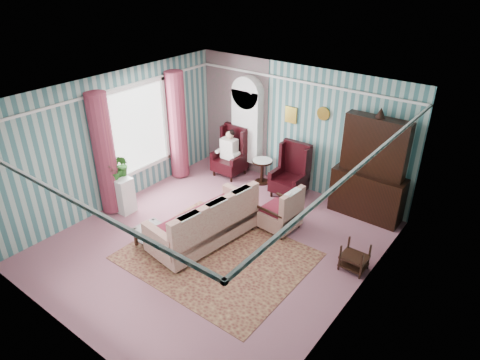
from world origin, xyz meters
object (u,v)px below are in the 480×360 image
Objects in this scene: wingback_left at (229,152)px; seated_woman at (229,153)px; dresser_hutch at (371,166)px; nest_table at (355,257)px; floral_armchair at (279,209)px; round_side_table at (262,172)px; coffee_table at (157,241)px; bookcase at (247,131)px; plant_stand at (121,194)px; wingback_right at (289,171)px; sofa at (203,217)px.

wingback_left reaches higher than seated_woman.
wingback_left is 0.04m from seated_woman.
seated_woman is at bearing -175.59° from dresser_hutch.
floral_armchair is at bearing 170.68° from nest_table.
coffee_table is (-0.03, -3.42, -0.10)m from round_side_table.
seated_woman is 1.31× the size of floral_armchair.
seated_woman is 3.40m from coffee_table.
bookcase is 2.71m from floral_armchair.
plant_stand reaches higher than coffee_table.
wingback_left and wingback_right have the same top height.
dresser_hutch is at bearing -29.56° from sofa.
wingback_left is at bearing 180.00° from wingback_right.
nest_table is 0.60× the size of coffee_table.
plant_stand is at bearing -108.49° from bookcase.
nest_table is 5.02m from plant_stand.
dresser_hutch reaches higher than sofa.
bookcase reaches higher than nest_table.
wingback_left is at bearing -175.59° from dresser_hutch.
seated_woman is at bearing 159.15° from nest_table.
coffee_table is (-1.43, -2.01, -0.26)m from floral_armchair.
dresser_hutch is 2.08m from floral_armchair.
round_side_table is 3.60m from nest_table.
nest_table is 0.60× the size of floral_armchair.
wingback_left reaches higher than plant_stand.
round_side_table is 1.99m from floral_armchair.
bookcase is at bearing 57.34° from wingback_left.
sofa is (0.48, -2.69, 0.25)m from round_side_table.
seated_woman is at bearing 180.00° from wingback_right.
wingback_right is at bearing -171.23° from dresser_hutch.
plant_stand is at bearing -166.16° from nest_table.
nest_table is (4.07, -1.55, -0.32)m from seated_woman.
wingback_right is 1.06× the size of seated_woman.
wingback_right is at bearing -10.01° from round_side_table.
wingback_right reaches higher than coffee_table.
floral_armchair reaches higher than coffee_table.
dresser_hutch is 2.75m from round_side_table.
dresser_hutch is 4.37× the size of nest_table.
wingback_right reaches higher than plant_stand.
plant_stand is at bearing -120.38° from round_side_table.
seated_woman reaches higher than plant_stand.
plant_stand is at bearing -144.92° from dresser_hutch.
wingback_left is at bearing 65.45° from floral_armchair.
nest_table is 3.64m from coffee_table.
wingback_left is at bearing 0.00° from seated_woman.
wingback_left is at bearing 36.03° from sofa.
sofa is (2.18, 0.21, 0.15)m from plant_stand.
seated_woman reaches higher than sofa.
wingback_left is 0.97m from round_side_table.
plant_stand is at bearing 162.72° from coffee_table.
nest_table is at bearing -20.85° from wingback_left.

